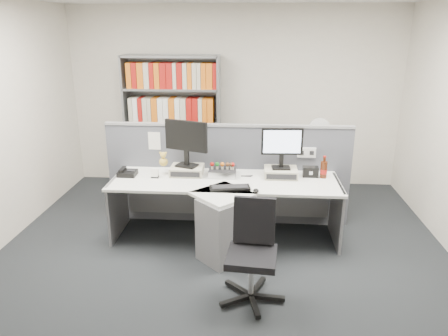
# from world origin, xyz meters

# --- Properties ---
(ground) EXTENTS (5.50, 5.50, 0.00)m
(ground) POSITION_xyz_m (0.00, 0.00, 0.00)
(ground) COLOR #25282B
(ground) RESTS_ON ground
(room_shell) EXTENTS (5.04, 5.54, 2.72)m
(room_shell) POSITION_xyz_m (0.00, 0.00, 1.79)
(room_shell) COLOR silver
(room_shell) RESTS_ON ground
(partition) EXTENTS (3.00, 0.08, 1.27)m
(partition) POSITION_xyz_m (0.00, 1.25, 0.65)
(partition) COLOR #53555E
(partition) RESTS_ON ground
(desk) EXTENTS (2.60, 1.20, 0.72)m
(desk) POSITION_xyz_m (0.00, 0.60, 0.46)
(desk) COLOR white
(desk) RESTS_ON ground
(monitor_riser_left) EXTENTS (0.38, 0.31, 0.10)m
(monitor_riser_left) POSITION_xyz_m (-0.46, 0.98, 0.77)
(monitor_riser_left) COLOR #BDB59C
(monitor_riser_left) RESTS_ON desk
(monitor_riser_right) EXTENTS (0.38, 0.31, 0.10)m
(monitor_riser_right) POSITION_xyz_m (0.64, 0.98, 0.77)
(monitor_riser_right) COLOR #BDB59C
(monitor_riser_right) RESTS_ON desk
(monitor_left) EXTENTS (0.51, 0.24, 0.55)m
(monitor_left) POSITION_xyz_m (-0.46, 0.98, 1.15)
(monitor_left) COLOR black
(monitor_left) RESTS_ON monitor_riser_left
(monitor_right) EXTENTS (0.47, 0.16, 0.48)m
(monitor_right) POSITION_xyz_m (0.64, 0.98, 1.11)
(monitor_right) COLOR black
(monitor_right) RESTS_ON monitor_riser_right
(desktop_pc) EXTENTS (0.31, 0.28, 0.08)m
(desktop_pc) POSITION_xyz_m (-0.04, 0.97, 0.76)
(desktop_pc) COLOR black
(desktop_pc) RESTS_ON desk
(figurines) EXTENTS (0.29, 0.05, 0.09)m
(figurines) POSITION_xyz_m (-0.02, 0.96, 0.85)
(figurines) COLOR #BDB59C
(figurines) RESTS_ON desktop_pc
(keyboard) EXTENTS (0.45, 0.23, 0.03)m
(keyboard) POSITION_xyz_m (0.07, 0.54, 0.73)
(keyboard) COLOR black
(keyboard) RESTS_ON desk
(mouse) EXTENTS (0.06, 0.10, 0.04)m
(mouse) POSITION_xyz_m (0.35, 0.46, 0.74)
(mouse) COLOR black
(mouse) RESTS_ON desk
(desk_phone) EXTENTS (0.21, 0.19, 0.09)m
(desk_phone) POSITION_xyz_m (-1.16, 0.88, 0.75)
(desk_phone) COLOR black
(desk_phone) RESTS_ON desk
(desk_calendar) EXTENTS (0.09, 0.07, 0.11)m
(desk_calendar) POSITION_xyz_m (-0.82, 0.84, 0.77)
(desk_calendar) COLOR black
(desk_calendar) RESTS_ON desk
(plush_toy) EXTENTS (0.10, 0.10, 0.17)m
(plush_toy) POSITION_xyz_m (-0.74, 0.97, 0.89)
(plush_toy) COLOR gold
(plush_toy) RESTS_ON monitor_riser_left
(speaker) EXTENTS (0.18, 0.10, 0.12)m
(speaker) POSITION_xyz_m (0.98, 1.00, 0.78)
(speaker) COLOR black
(speaker) RESTS_ON desk
(cola_bottle) EXTENTS (0.08, 0.08, 0.26)m
(cola_bottle) POSITION_xyz_m (1.13, 0.98, 0.82)
(cola_bottle) COLOR #3F190A
(cola_bottle) RESTS_ON desk
(shelving_unit) EXTENTS (1.41, 0.40, 2.00)m
(shelving_unit) POSITION_xyz_m (-0.90, 2.44, 0.98)
(shelving_unit) COLOR gray
(shelving_unit) RESTS_ON ground
(filing_cabinet) EXTENTS (0.45, 0.61, 0.70)m
(filing_cabinet) POSITION_xyz_m (1.20, 1.99, 0.35)
(filing_cabinet) COLOR gray
(filing_cabinet) RESTS_ON ground
(desk_fan) EXTENTS (0.30, 0.18, 0.51)m
(desk_fan) POSITION_xyz_m (1.20, 1.99, 1.02)
(desk_fan) COLOR white
(desk_fan) RESTS_ON filing_cabinet
(office_chair) EXTENTS (0.59, 0.61, 0.91)m
(office_chair) POSITION_xyz_m (0.33, -0.32, 0.49)
(office_chair) COLOR silver
(office_chair) RESTS_ON ground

